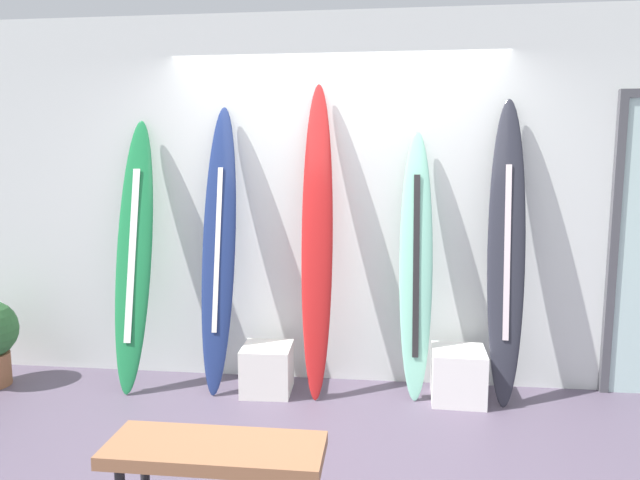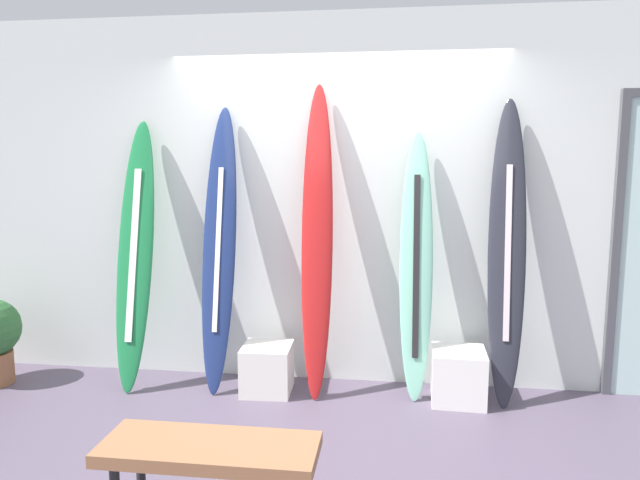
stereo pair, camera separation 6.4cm
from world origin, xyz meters
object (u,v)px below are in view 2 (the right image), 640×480
surfboard_navy (219,249)px  display_block_center (267,369)px  surfboard_emerald (135,256)px  surfboard_charcoal (507,255)px  surfboard_seafoam (416,268)px  bench (210,456)px  surfboard_crimson (317,243)px  display_block_left (458,376)px

surfboard_navy → display_block_center: (0.37, -0.07, -0.88)m
surfboard_emerald → surfboard_charcoal: size_ratio=0.94×
surfboard_navy → surfboard_emerald: bearing=-176.7°
surfboard_seafoam → bench: surfboard_seafoam is taller
display_block_center → surfboard_crimson: bearing=10.3°
surfboard_navy → surfboard_crimson: size_ratio=0.93×
surfboard_crimson → bench: size_ratio=2.33×
surfboard_seafoam → bench: 2.10m
display_block_center → bench: bench is taller
surfboard_charcoal → display_block_center: (-1.71, -0.08, -0.89)m
surfboard_seafoam → surfboard_charcoal: 0.63m
surfboard_navy → surfboard_charcoal: bearing=0.3°
display_block_center → surfboard_seafoam: bearing=5.1°
surfboard_navy → surfboard_crimson: (0.74, -0.00, 0.06)m
display_block_left → surfboard_seafoam: bearing=164.6°
surfboard_charcoal → display_block_left: surfboard_charcoal is taller
surfboard_emerald → bench: surfboard_emerald is taller
surfboard_crimson → surfboard_seafoam: surfboard_crimson is taller
surfboard_emerald → display_block_left: bearing=-0.4°
bench → surfboard_charcoal: bearing=48.1°
display_block_center → surfboard_navy: bearing=169.6°
surfboard_navy → display_block_left: size_ratio=5.46×
surfboard_crimson → display_block_center: surfboard_crimson is taller
display_block_center → bench: (0.12, -1.69, 0.23)m
surfboard_emerald → bench: (1.13, -1.72, -0.60)m
surfboard_emerald → display_block_left: (2.41, -0.02, -0.81)m
surfboard_seafoam → surfboard_charcoal: surfboard_charcoal is taller
surfboard_navy → surfboard_seafoam: (1.45, 0.03, -0.11)m
surfboard_crimson → surfboard_charcoal: size_ratio=1.06×
surfboard_seafoam → bench: bearing=-118.3°
surfboard_seafoam → display_block_left: bearing=-15.4°
surfboard_emerald → surfboard_crimson: bearing=1.5°
display_block_center → bench: 1.71m
surfboard_seafoam → surfboard_charcoal: size_ratio=0.89×
surfboard_crimson → display_block_left: surfboard_crimson is taller
surfboard_charcoal → display_block_left: (-0.31, -0.07, -0.88)m
display_block_center → display_block_left: bearing=0.5°
display_block_left → bench: 2.14m
surfboard_navy → surfboard_seafoam: size_ratio=1.10×
surfboard_emerald → surfboard_seafoam: (2.09, 0.07, -0.06)m
surfboard_navy → bench: surfboard_navy is taller
surfboard_charcoal → display_block_left: size_ratio=5.55×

